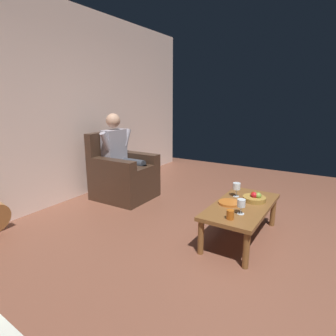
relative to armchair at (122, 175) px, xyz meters
name	(u,v)px	position (x,y,z in m)	size (l,w,h in m)	color
ground_plane	(276,264)	(0.67, 2.41, -0.35)	(7.33, 7.33, 0.00)	brown
wall_back	(50,106)	(0.67, -0.66, 1.05)	(6.51, 0.06, 2.80)	beige
armchair	(122,175)	(0.00, 0.00, 0.00)	(0.76, 0.82, 1.00)	#3B281C
person_seated	(121,153)	(0.00, -0.01, 0.35)	(0.65, 0.62, 1.28)	#9B98A5
coffee_table	(241,209)	(0.36, 1.97, -0.01)	(1.15, 0.57, 0.39)	brown
wine_glass_near	(241,204)	(0.62, 2.03, 0.15)	(0.08, 0.08, 0.15)	silver
wine_glass_far	(236,187)	(0.15, 1.83, 0.16)	(0.09, 0.09, 0.16)	silver
fruit_bowl	(255,198)	(0.19, 2.05, 0.09)	(0.25, 0.25, 0.11)	olive
decorative_dish	(229,203)	(0.42, 1.85, 0.06)	(0.23, 0.23, 0.02)	#B66023
candle_jar	(230,215)	(0.79, 1.98, 0.09)	(0.07, 0.07, 0.09)	#AE5618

